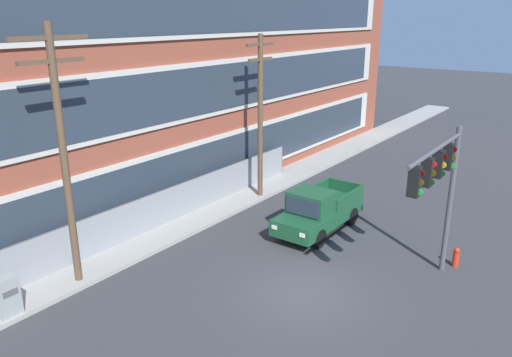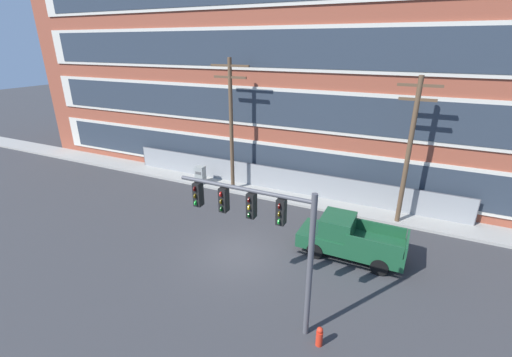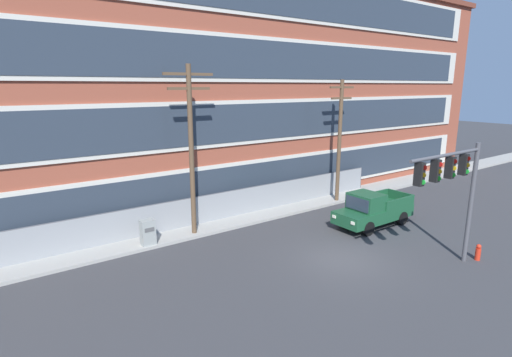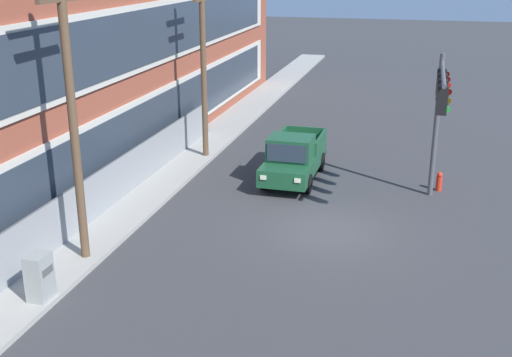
% 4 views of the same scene
% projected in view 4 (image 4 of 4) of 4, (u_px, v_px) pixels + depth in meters
% --- Properties ---
extents(ground_plane, '(160.00, 160.00, 0.00)m').
position_uv_depth(ground_plane, '(326.00, 231.00, 21.99)').
color(ground_plane, '#38383A').
extents(sidewalk_building_side, '(80.00, 2.18, 0.16)m').
position_uv_depth(sidewalk_building_side, '(127.00, 208.00, 23.76)').
color(sidewalk_building_side, '#9E9B93').
rests_on(sidewalk_building_side, ground).
extents(chain_link_fence, '(24.25, 0.06, 1.80)m').
position_uv_depth(chain_link_fence, '(96.00, 197.00, 22.52)').
color(chain_link_fence, gray).
rests_on(chain_link_fence, ground).
extents(traffic_signal_mast, '(5.09, 0.43, 5.55)m').
position_uv_depth(traffic_signal_mast, '(440.00, 101.00, 22.37)').
color(traffic_signal_mast, '#4C4C51').
rests_on(traffic_signal_mast, ground).
extents(pickup_truck_dark_green, '(5.11, 2.06, 2.04)m').
position_uv_depth(pickup_truck_dark_green, '(293.00, 158.00, 26.68)').
color(pickup_truck_dark_green, '#194C2D').
rests_on(pickup_truck_dark_green, ground).
extents(utility_pole_near_corner, '(2.71, 0.26, 9.02)m').
position_uv_depth(utility_pole_near_corner, '(71.00, 101.00, 18.21)').
color(utility_pole_near_corner, brown).
rests_on(utility_pole_near_corner, ground).
extents(utility_pole_midblock, '(2.16, 0.26, 8.36)m').
position_uv_depth(utility_pole_midblock, '(203.00, 60.00, 28.39)').
color(utility_pole_midblock, brown).
rests_on(utility_pole_midblock, ground).
extents(electrical_cabinet, '(0.69, 0.54, 1.46)m').
position_uv_depth(electrical_cabinet, '(40.00, 279.00, 17.17)').
color(electrical_cabinet, '#939993').
rests_on(electrical_cabinet, ground).
extents(fire_hydrant, '(0.24, 0.24, 0.78)m').
position_uv_depth(fire_hydrant, '(439.00, 182.00, 25.67)').
color(fire_hydrant, red).
rests_on(fire_hydrant, ground).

